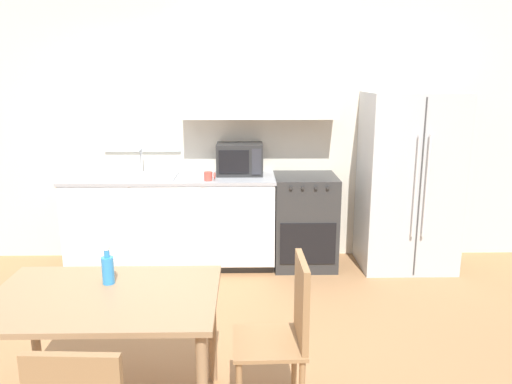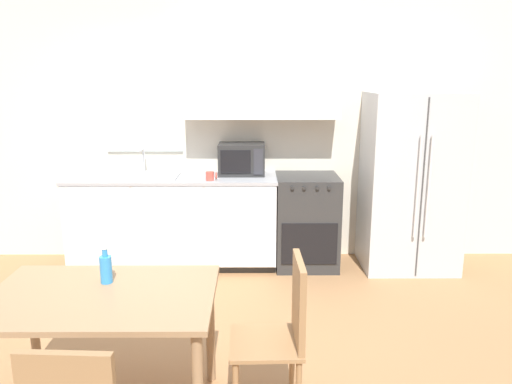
% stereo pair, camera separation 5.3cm
% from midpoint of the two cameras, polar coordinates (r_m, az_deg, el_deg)
% --- Properties ---
extents(ground_plane, '(12.00, 12.00, 0.00)m').
position_cam_midpoint_polar(ground_plane, '(3.68, -6.10, -18.00)').
color(ground_plane, '#9E7047').
extents(wall_back, '(12.00, 0.38, 2.70)m').
position_cam_midpoint_polar(wall_back, '(5.16, -4.00, 7.97)').
color(wall_back, beige).
rests_on(wall_back, ground_plane).
extents(kitchen_counter, '(2.06, 0.61, 0.92)m').
position_cam_midpoint_polar(kitchen_counter, '(5.10, -9.85, -3.32)').
color(kitchen_counter, '#333333').
rests_on(kitchen_counter, ground_plane).
extents(oven_range, '(0.61, 0.62, 0.93)m').
position_cam_midpoint_polar(oven_range, '(5.07, 5.28, -3.32)').
color(oven_range, '#2D2D2D').
rests_on(oven_range, ground_plane).
extents(refrigerator, '(0.90, 0.72, 1.74)m').
position_cam_midpoint_polar(refrigerator, '(5.15, 16.73, 1.12)').
color(refrigerator, silver).
rests_on(refrigerator, ground_plane).
extents(kitchen_sink, '(0.75, 0.45, 0.26)m').
position_cam_midpoint_polar(kitchen_sink, '(5.06, -13.59, 1.86)').
color(kitchen_sink, '#B7BABC').
rests_on(kitchen_sink, kitchen_counter).
extents(microwave, '(0.46, 0.33, 0.31)m').
position_cam_midpoint_polar(microwave, '(5.01, -2.17, 3.77)').
color(microwave, '#282828').
rests_on(microwave, kitchen_counter).
extents(coffee_mug, '(0.11, 0.08, 0.09)m').
position_cam_midpoint_polar(coffee_mug, '(4.76, -5.71, 1.82)').
color(coffee_mug, '#BF4C3F').
rests_on(coffee_mug, kitchen_counter).
extents(dining_table, '(1.22, 0.82, 0.76)m').
position_cam_midpoint_polar(dining_table, '(2.90, -17.41, -12.99)').
color(dining_table, '#997551').
rests_on(dining_table, ground_plane).
extents(dining_chair_side, '(0.41, 0.41, 0.93)m').
position_cam_midpoint_polar(dining_chair_side, '(2.89, 2.91, -15.08)').
color(dining_chair_side, '#997047').
rests_on(dining_chair_side, ground_plane).
extents(drink_bottle, '(0.07, 0.07, 0.22)m').
position_cam_midpoint_polar(drink_bottle, '(2.96, -17.07, -8.40)').
color(drink_bottle, '#338CD8').
rests_on(drink_bottle, dining_table).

